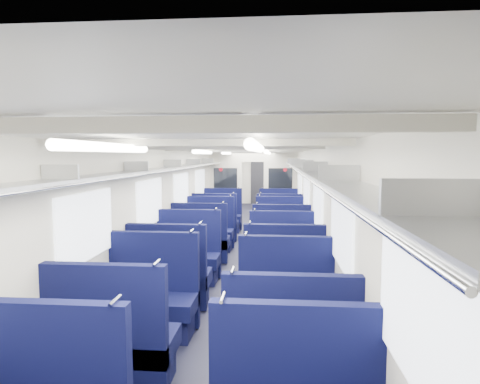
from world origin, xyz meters
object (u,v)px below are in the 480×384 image
object	(u,v)px
seat_13	(281,245)
seat_14	(209,233)
seat_8	(170,280)
seat_16	(215,226)
seat_10	(187,259)
seat_12	(201,243)
seat_5	(290,365)
seat_6	(151,302)
seat_15	(280,233)
seat_7	(286,310)
end_door	(259,182)
seat_11	(282,261)
seat_18	(222,218)
seat_9	(284,280)
seat_4	(113,347)
bulkhead	(253,186)
seat_19	(279,218)
seat_17	(280,226)

from	to	relation	value
seat_13	seat_14	xyz separation A→B (m)	(-1.66, 1.18, 0.00)
seat_8	seat_16	world-z (taller)	same
seat_10	seat_12	xyz separation A→B (m)	(0.00, 1.30, 0.00)
seat_5	seat_8	xyz separation A→B (m)	(-1.66, 2.28, 0.00)
seat_6	seat_8	distance (m)	0.90
seat_5	seat_15	xyz separation A→B (m)	(0.00, 5.96, 0.00)
seat_7	seat_15	size ratio (longest dim) A/B	1.00
end_door	seat_11	world-z (taller)	end_door
seat_6	seat_8	size ratio (longest dim) A/B	1.00
seat_5	seat_10	xyz separation A→B (m)	(-1.66, 3.49, 0.00)
seat_6	seat_10	xyz separation A→B (m)	(0.00, 2.11, 0.00)
seat_14	seat_18	bearing A→B (deg)	90.00
seat_9	seat_11	xyz separation A→B (m)	(0.00, 1.06, 0.00)
seat_4	seat_11	world-z (taller)	same
seat_9	seat_14	size ratio (longest dim) A/B	1.00
seat_7	seat_16	xyz separation A→B (m)	(-1.66, 5.62, 0.00)
bulkhead	seat_6	world-z (taller)	bulkhead
seat_9	seat_19	distance (m)	5.84
seat_11	seat_6	bearing A→B (deg)	-128.80
end_door	seat_10	xyz separation A→B (m)	(-0.83, -11.52, -0.61)
seat_6	seat_9	distance (m)	1.94
end_door	seat_10	distance (m)	11.57
end_door	seat_5	size ratio (longest dim) A/B	1.57
seat_5	seat_9	bearing A→B (deg)	90.00
bulkhead	seat_17	distance (m)	2.87
seat_15	seat_19	bearing A→B (deg)	90.00
seat_14	seat_17	distance (m)	1.96
seat_5	seat_10	bearing A→B (deg)	115.44
seat_9	seat_19	bearing A→B (deg)	90.00
seat_10	seat_16	xyz separation A→B (m)	(0.00, 3.38, 0.00)
seat_5	seat_18	size ratio (longest dim) A/B	1.00
seat_6	seat_15	size ratio (longest dim) A/B	1.00
seat_5	seat_11	xyz separation A→B (m)	(0.00, 3.44, 0.00)
bulkhead	seat_19	bearing A→B (deg)	-57.39
seat_10	seat_13	size ratio (longest dim) A/B	1.00
seat_4	seat_10	xyz separation A→B (m)	(0.00, 3.31, 0.00)
seat_5	seat_11	bearing A→B (deg)	90.00
seat_9	seat_13	xyz separation A→B (m)	(0.00, 2.30, 0.00)
seat_8	seat_13	xyz separation A→B (m)	(1.66, 2.41, 0.00)
seat_12	seat_14	world-z (taller)	same
seat_6	seat_14	xyz separation A→B (m)	(0.00, 4.49, 0.00)
seat_19	seat_5	bearing A→B (deg)	-90.00
seat_14	seat_7	bearing A→B (deg)	-70.23
seat_7	seat_17	distance (m)	5.65
seat_4	seat_8	xyz separation A→B (m)	(0.00, 2.10, 0.00)
seat_5	seat_15	bearing A→B (deg)	90.00
seat_8	seat_19	size ratio (longest dim) A/B	1.00
seat_5	seat_14	size ratio (longest dim) A/B	1.00
seat_4	seat_18	xyz separation A→B (m)	(0.00, 8.02, 0.00)
seat_15	seat_10	bearing A→B (deg)	-123.86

